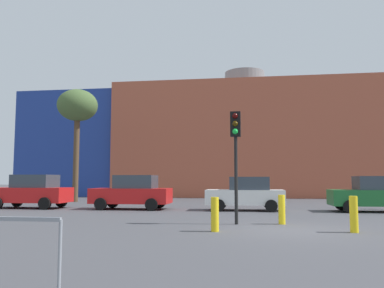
% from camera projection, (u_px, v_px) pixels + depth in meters
% --- Properties ---
extents(ground_plane, '(200.00, 200.00, 0.00)m').
position_uv_depth(ground_plane, '(290.00, 230.00, 12.09)').
color(ground_plane, '#47474C').
extents(building_backdrop, '(43.30, 11.68, 12.40)m').
position_uv_depth(building_backdrop, '(245.00, 144.00, 38.92)').
color(building_backdrop, '#B2563D').
rests_on(building_backdrop, ground_plane).
extents(parked_car_0, '(4.24, 2.08, 1.84)m').
position_uv_depth(parked_car_0, '(32.00, 191.00, 21.49)').
color(parked_car_0, red).
rests_on(parked_car_0, ground_plane).
extents(parked_car_1, '(4.16, 2.04, 1.80)m').
position_uv_depth(parked_car_1, '(132.00, 192.00, 20.68)').
color(parked_car_1, red).
rests_on(parked_car_1, ground_plane).
extents(parked_car_2, '(3.94, 1.94, 1.71)m').
position_uv_depth(parked_car_2, '(246.00, 194.00, 19.84)').
color(parked_car_2, white).
rests_on(parked_car_2, ground_plane).
extents(parked_car_3, '(4.01, 1.97, 1.74)m').
position_uv_depth(parked_car_3, '(374.00, 194.00, 18.98)').
color(parked_car_3, '#1E662D').
rests_on(parked_car_3, ground_plane).
extents(traffic_light_island, '(0.38, 0.37, 4.01)m').
position_uv_depth(traffic_light_island, '(236.00, 141.00, 13.92)').
color(traffic_light_island, black).
rests_on(traffic_light_island, ground_plane).
extents(bare_tree_0, '(2.88, 2.88, 8.08)m').
position_uv_depth(bare_tree_0, '(77.00, 108.00, 28.10)').
color(bare_tree_0, brown).
rests_on(bare_tree_0, ground_plane).
extents(bollard_yellow_0, '(0.24, 0.24, 1.03)m').
position_uv_depth(bollard_yellow_0, '(282.00, 209.00, 13.74)').
color(bollard_yellow_0, yellow).
rests_on(bollard_yellow_0, ground_plane).
extents(bollard_yellow_1, '(0.24, 0.24, 1.08)m').
position_uv_depth(bollard_yellow_1, '(354.00, 214.00, 11.58)').
color(bollard_yellow_1, yellow).
rests_on(bollard_yellow_1, ground_plane).
extents(bollard_yellow_2, '(0.24, 0.24, 1.04)m').
position_uv_depth(bollard_yellow_2, '(215.00, 214.00, 11.81)').
color(bollard_yellow_2, yellow).
rests_on(bollard_yellow_2, ground_plane).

